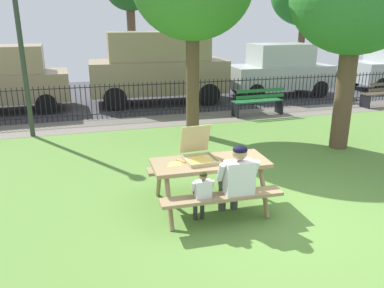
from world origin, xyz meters
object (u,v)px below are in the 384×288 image
Objects in this scene: pizza_slice_on_table at (176,163)px; park_bench_center at (258,102)px; picnic_table_foreground at (210,171)px; lamp_post_walkway at (19,27)px; parked_car_center at (158,66)px; child_at_table at (202,192)px; parked_car_right at (279,70)px; park_bench_right at (384,94)px; pizza_box_open at (199,154)px; adult_at_table at (237,178)px.

pizza_slice_on_table is 0.19× the size of park_bench_center.
picnic_table_foreground is 6.21m from lamp_post_walkway.
child_at_table is at bearing -97.35° from parked_car_center.
picnic_table_foreground is at bearing -124.23° from parked_car_right.
parked_car_right is at bearing 20.44° from lamp_post_walkway.
lamp_post_walkway is 1.14× the size of parked_car_right.
pizza_slice_on_table is 10.16m from park_bench_right.
child_at_table is 10.51m from parked_car_right.
park_bench_right reaches higher than child_at_table.
parked_car_center is 4.75m from parked_car_right.
picnic_table_foreground is 0.47× the size of parked_car_right.
park_bench_right is 0.34× the size of parked_car_center.
pizza_box_open is 8.16m from parked_car_center.
pizza_box_open is 0.73m from child_at_table.
pizza_slice_on_table is 8.26m from parked_car_center.
pizza_slice_on_table is 5.86m from lamp_post_walkway.
pizza_box_open is 0.75m from adult_at_table.
parked_car_right is at bearing 54.74° from pizza_box_open.
pizza_box_open is 0.39m from pizza_slice_on_table.
parked_car_center reaches higher than pizza_box_open.
picnic_table_foreground is 1.54× the size of adult_at_table.
park_bench_center is 0.36× the size of lamp_post_walkway.
parked_car_right is at bearing 53.15° from pizza_slice_on_table.
parked_car_center is at bearing 84.23° from picnic_table_foreground.
park_bench_center is (3.55, 5.32, -0.45)m from pizza_box_open.
pizza_slice_on_table is 0.26× the size of adult_at_table.
parked_car_right is at bearing 51.90° from park_bench_center.
parked_car_right is at bearing 58.48° from adult_at_table.
park_bench_right is (8.40, 5.94, -0.10)m from child_at_table.
picnic_table_foreground is 0.61m from child_at_table.
park_bench_right is (8.63, 5.36, -0.36)m from pizza_slice_on_table.
lamp_post_walkway is 9.43m from parked_car_right.
parked_car_center is at bearing 39.31° from lamp_post_walkway.
pizza_box_open is 9.90m from parked_car_right.
parked_car_right reaches higher than adult_at_table.
adult_at_table is (0.24, -0.51, 0.06)m from picnic_table_foreground.
child_at_table is (-0.53, -0.02, -0.14)m from adult_at_table.
pizza_box_open is at bearing -96.89° from parked_car_center.
lamp_post_walkway is at bearing 121.60° from pizza_box_open.
pizza_box_open is (-0.15, 0.10, 0.27)m from picnic_table_foreground.
park_bench_right is 0.42× the size of parked_car_right.
pizza_slice_on_table reaches higher than picnic_table_foreground.
park_bench_center is (3.92, 5.36, -0.36)m from pizza_slice_on_table.
lamp_post_walkway is at bearing -177.59° from park_bench_right.
park_bench_center is (3.69, 5.94, -0.10)m from child_at_table.
pizza_slice_on_table is 0.07× the size of parked_car_center.
park_bench_right is at bearing 2.41° from lamp_post_walkway.
parked_car_center reaches higher than picnic_table_foreground.
pizza_box_open is 6.41m from park_bench_center.
parked_car_center is (3.96, 3.24, -1.38)m from lamp_post_walkway.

